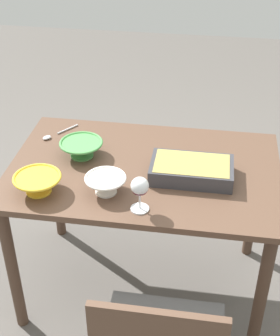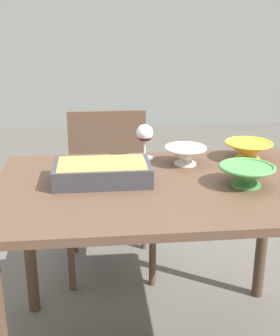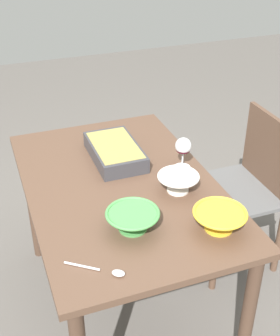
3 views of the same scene
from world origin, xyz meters
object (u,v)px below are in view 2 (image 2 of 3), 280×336
small_bowl (248,149)px  casserole_dish (102,171)px  dining_table (161,209)px  chair (109,183)px  wine_glass (145,136)px  serving_bowl (185,154)px  mixing_bowl (247,174)px

small_bowl → casserole_dish: bearing=-161.9°
dining_table → chair: bearing=102.6°
dining_table → wine_glass: (-0.03, 0.30, 0.20)m
serving_bowl → wine_glass: bearing=149.6°
dining_table → serving_bowl: 0.28m
chair → serving_bowl: size_ratio=4.85×
wine_glass → serving_bowl: (0.16, -0.09, -0.06)m
casserole_dish → mixing_bowl: 0.52m
casserole_dish → dining_table: bearing=-11.3°
casserole_dish → serving_bowl: size_ratio=2.04×
dining_table → mixing_bowl: (0.30, -0.05, 0.14)m
chair → mixing_bowl: (0.46, -0.80, 0.32)m
chair → wine_glass: (0.14, -0.45, 0.38)m
wine_glass → mixing_bowl: bearing=-47.0°
dining_table → chair: (-0.17, 0.75, -0.17)m
casserole_dish → serving_bowl: 0.38m
wine_glass → small_bowl: size_ratio=0.75×
wine_glass → serving_bowl: bearing=-30.4°
dining_table → chair: size_ratio=1.44×
wine_glass → casserole_dish: wine_glass is taller
mixing_bowl → serving_bowl: same height
chair → wine_glass: size_ratio=5.58×
casserole_dish → serving_bowl: serving_bowl is taller
wine_glass → casserole_dish: bearing=-126.1°
chair → small_bowl: (0.57, -0.50, 0.32)m
mixing_bowl → chair: bearing=120.1°
wine_glass → mixing_bowl: wine_glass is taller
wine_glass → mixing_bowl: 0.48m
mixing_bowl → small_bowl: (0.11, 0.29, 0.00)m
chair → serving_bowl: (0.30, -0.54, 0.32)m
mixing_bowl → small_bowl: size_ratio=1.00×
dining_table → casserole_dish: size_ratio=3.41×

